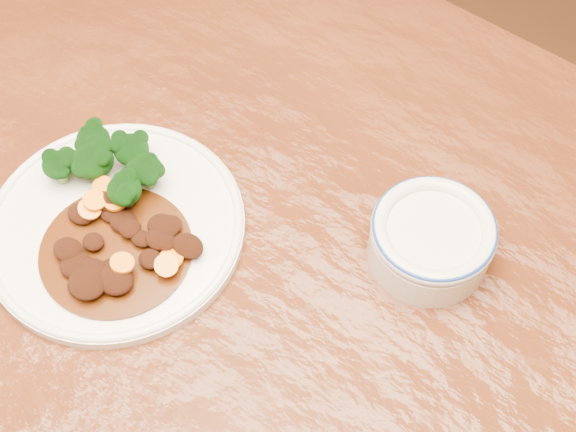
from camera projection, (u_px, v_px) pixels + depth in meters
The scene contains 5 objects.
dining_table at pixel (222, 320), 0.80m from camera, with size 1.55×0.99×0.75m.
dinner_plate at pixel (115, 226), 0.76m from camera, with size 0.25×0.25×0.02m.
broccoli_florets at pixel (108, 162), 0.77m from camera, with size 0.10×0.09×0.04m.
mince_stew at pixel (116, 244), 0.73m from camera, with size 0.14×0.14×0.03m.
dip_bowl at pixel (431, 238), 0.73m from camera, with size 0.11×0.11×0.05m.
Camera 1 is at (0.25, -0.25, 1.40)m, focal length 50.00 mm.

